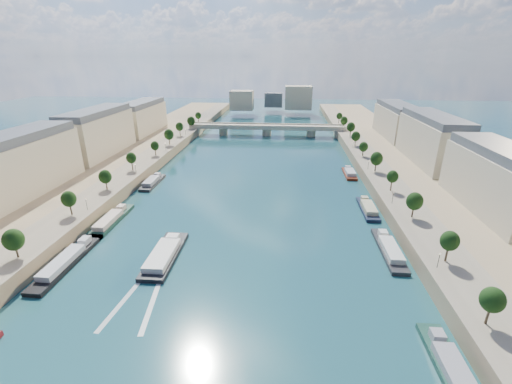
# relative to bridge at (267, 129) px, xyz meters

# --- Properties ---
(ground) EXTENTS (700.00, 700.00, 0.00)m
(ground) POSITION_rel_bridge_xyz_m (0.00, -116.75, -5.08)
(ground) COLOR #0D2D3B
(ground) RESTS_ON ground
(quay_left) EXTENTS (44.00, 520.00, 5.00)m
(quay_left) POSITION_rel_bridge_xyz_m (-72.00, -116.75, -2.58)
(quay_left) COLOR #9E8460
(quay_left) RESTS_ON ground
(quay_right) EXTENTS (44.00, 520.00, 5.00)m
(quay_right) POSITION_rel_bridge_xyz_m (72.00, -116.75, -2.58)
(quay_right) COLOR #9E8460
(quay_right) RESTS_ON ground
(pave_left) EXTENTS (14.00, 520.00, 0.10)m
(pave_left) POSITION_rel_bridge_xyz_m (-57.00, -116.75, -0.03)
(pave_left) COLOR gray
(pave_left) RESTS_ON quay_left
(pave_right) EXTENTS (14.00, 520.00, 0.10)m
(pave_right) POSITION_rel_bridge_xyz_m (57.00, -116.75, -0.03)
(pave_right) COLOR gray
(pave_right) RESTS_ON quay_right
(trees_left) EXTENTS (4.80, 268.80, 8.26)m
(trees_left) POSITION_rel_bridge_xyz_m (-55.00, -114.75, 5.39)
(trees_left) COLOR #382B1E
(trees_left) RESTS_ON ground
(trees_right) EXTENTS (4.80, 268.80, 8.26)m
(trees_right) POSITION_rel_bridge_xyz_m (55.00, -106.75, 5.39)
(trees_right) COLOR #382B1E
(trees_right) RESTS_ON ground
(lamps_left) EXTENTS (0.36, 200.36, 4.28)m
(lamps_left) POSITION_rel_bridge_xyz_m (-52.50, -126.75, 2.70)
(lamps_left) COLOR black
(lamps_left) RESTS_ON ground
(lamps_right) EXTENTS (0.36, 200.36, 4.28)m
(lamps_right) POSITION_rel_bridge_xyz_m (52.50, -111.75, 2.70)
(lamps_right) COLOR black
(lamps_right) RESTS_ON ground
(buildings_left) EXTENTS (16.00, 226.00, 23.20)m
(buildings_left) POSITION_rel_bridge_xyz_m (-85.00, -104.75, 11.37)
(buildings_left) COLOR beige
(buildings_left) RESTS_ON ground
(buildings_right) EXTENTS (16.00, 226.00, 23.20)m
(buildings_right) POSITION_rel_bridge_xyz_m (85.00, -104.75, 11.37)
(buildings_right) COLOR beige
(buildings_right) RESTS_ON ground
(skyline) EXTENTS (79.00, 42.00, 22.00)m
(skyline) POSITION_rel_bridge_xyz_m (3.19, 102.77, 9.57)
(skyline) COLOR beige
(skyline) RESTS_ON ground
(bridge) EXTENTS (112.00, 12.00, 8.15)m
(bridge) POSITION_rel_bridge_xyz_m (0.00, 0.00, 0.00)
(bridge) COLOR #C1B79E
(bridge) RESTS_ON ground
(tour_barge) EXTENTS (7.49, 25.17, 3.59)m
(tour_barge) POSITION_rel_bridge_xyz_m (-19.55, -165.48, -4.19)
(tour_barge) COLOR black
(tour_barge) RESTS_ON ground
(wake) EXTENTS (10.76, 25.98, 0.04)m
(wake) POSITION_rel_bridge_xyz_m (-19.55, -182.15, -5.06)
(wake) COLOR silver
(wake) RESTS_ON ground
(moored_barges_left) EXTENTS (5.00, 157.22, 3.60)m
(moored_barges_left) POSITION_rel_bridge_xyz_m (-45.50, -173.02, -4.24)
(moored_barges_left) COLOR #1A1937
(moored_barges_left) RESTS_ON ground
(moored_barges_right) EXTENTS (5.00, 165.30, 3.60)m
(moored_barges_right) POSITION_rel_bridge_xyz_m (45.50, -165.59, -4.24)
(moored_barges_right) COLOR black
(moored_barges_right) RESTS_ON ground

